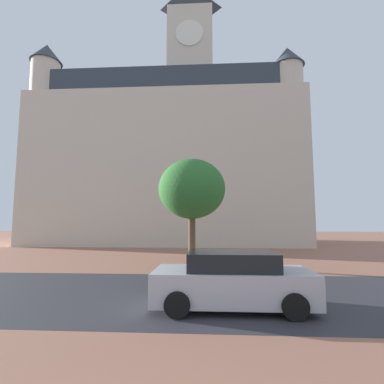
# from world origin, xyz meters

# --- Properties ---
(ground_plane) EXTENTS (120.00, 120.00, 0.00)m
(ground_plane) POSITION_xyz_m (0.00, 10.00, 0.00)
(ground_plane) COLOR #93604C
(street_asphalt_strip) EXTENTS (120.00, 6.74, 0.00)m
(street_asphalt_strip) POSITION_xyz_m (0.00, 8.97, 0.00)
(street_asphalt_strip) COLOR #2D2D33
(street_asphalt_strip) RESTS_ON ground_plane
(landmark_building) EXTENTS (28.06, 13.82, 31.41)m
(landmark_building) POSITION_xyz_m (-3.59, 31.95, 9.44)
(landmark_building) COLOR beige
(landmark_building) RESTS_ON ground_plane
(car_silver) EXTENTS (4.27, 2.10, 1.51)m
(car_silver) POSITION_xyz_m (1.33, 7.48, 0.73)
(car_silver) COLOR #B2B2BC
(car_silver) RESTS_ON ground_plane
(tree_curb_far) EXTENTS (3.60, 3.60, 5.73)m
(tree_curb_far) POSITION_xyz_m (-0.22, 14.75, 4.09)
(tree_curb_far) COLOR brown
(tree_curb_far) RESTS_ON ground_plane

